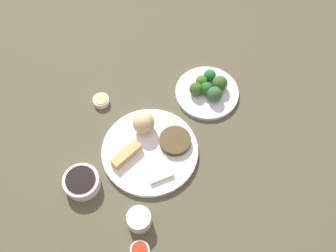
{
  "coord_description": "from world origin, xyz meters",
  "views": [
    {
      "loc": [
        0.51,
        -0.2,
        1.1
      ],
      "look_at": [
        -0.01,
        0.08,
        0.06
      ],
      "focal_mm": 41.05,
      "sensor_mm": 36.0,
      "label": 1
    }
  ],
  "objects_px": {
    "broccoli_plate": "(207,93)",
    "sauce_ramekin_sweet_and_sour": "(140,251)",
    "main_plate": "(151,150)",
    "soy_sauce_bowl": "(82,182)",
    "sauce_ramekin_hot_mustard": "(101,101)",
    "teacup": "(139,220)"
  },
  "relations": [
    {
      "from": "broccoli_plate",
      "to": "soy_sauce_bowl",
      "type": "height_order",
      "value": "soy_sauce_bowl"
    },
    {
      "from": "broccoli_plate",
      "to": "sauce_ramekin_hot_mustard",
      "type": "bearing_deg",
      "value": -113.37
    },
    {
      "from": "sauce_ramekin_hot_mustard",
      "to": "sauce_ramekin_sweet_and_sour",
      "type": "bearing_deg",
      "value": -12.18
    },
    {
      "from": "broccoli_plate",
      "to": "sauce_ramekin_sweet_and_sour",
      "type": "relative_size",
      "value": 4.02
    },
    {
      "from": "sauce_ramekin_sweet_and_sour",
      "to": "teacup",
      "type": "xyz_separation_m",
      "value": [
        -0.07,
        0.04,
        0.01
      ]
    },
    {
      "from": "main_plate",
      "to": "sauce_ramekin_sweet_and_sour",
      "type": "height_order",
      "value": "sauce_ramekin_sweet_and_sour"
    },
    {
      "from": "broccoli_plate",
      "to": "sauce_ramekin_sweet_and_sour",
      "type": "bearing_deg",
      "value": -50.77
    },
    {
      "from": "broccoli_plate",
      "to": "soy_sauce_bowl",
      "type": "relative_size",
      "value": 2.01
    },
    {
      "from": "soy_sauce_bowl",
      "to": "broccoli_plate",
      "type": "bearing_deg",
      "value": 101.38
    },
    {
      "from": "soy_sauce_bowl",
      "to": "sauce_ramekin_sweet_and_sour",
      "type": "relative_size",
      "value": 2.0
    },
    {
      "from": "soy_sauce_bowl",
      "to": "teacup",
      "type": "xyz_separation_m",
      "value": [
        0.18,
        0.1,
        0.0
      ]
    },
    {
      "from": "broccoli_plate",
      "to": "teacup",
      "type": "xyz_separation_m",
      "value": [
        0.28,
        -0.4,
        0.02
      ]
    },
    {
      "from": "broccoli_plate",
      "to": "sauce_ramekin_hot_mustard",
      "type": "relative_size",
      "value": 4.02
    },
    {
      "from": "main_plate",
      "to": "broccoli_plate",
      "type": "bearing_deg",
      "value": 110.77
    },
    {
      "from": "sauce_ramekin_sweet_and_sour",
      "to": "sauce_ramekin_hot_mustard",
      "type": "bearing_deg",
      "value": 167.82
    },
    {
      "from": "sauce_ramekin_sweet_and_sour",
      "to": "teacup",
      "type": "bearing_deg",
      "value": 153.97
    },
    {
      "from": "sauce_ramekin_sweet_and_sour",
      "to": "soy_sauce_bowl",
      "type": "bearing_deg",
      "value": -166.52
    },
    {
      "from": "main_plate",
      "to": "soy_sauce_bowl",
      "type": "xyz_separation_m",
      "value": [
        -0.0,
        -0.23,
        0.01
      ]
    },
    {
      "from": "sauce_ramekin_sweet_and_sour",
      "to": "teacup",
      "type": "relative_size",
      "value": 0.78
    },
    {
      "from": "sauce_ramekin_hot_mustard",
      "to": "teacup",
      "type": "xyz_separation_m",
      "value": [
        0.42,
        -0.07,
        0.01
      ]
    },
    {
      "from": "soy_sauce_bowl",
      "to": "sauce_ramekin_sweet_and_sour",
      "type": "bearing_deg",
      "value": 13.48
    },
    {
      "from": "broccoli_plate",
      "to": "sauce_ramekin_sweet_and_sour",
      "type": "distance_m",
      "value": 0.56
    }
  ]
}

